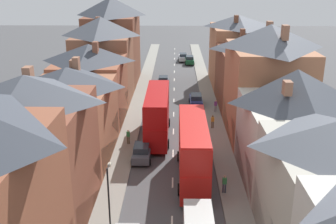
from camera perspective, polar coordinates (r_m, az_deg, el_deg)
pavement_left at (r=53.99m, az=-4.58°, el=0.49°), size 2.20×104.00×0.14m
pavement_right at (r=53.96m, az=6.27°, el=0.42°), size 2.20×104.00×0.14m
centre_line_dashes at (r=51.87m, az=0.83°, el=-0.33°), size 0.14×97.80×0.01m
terrace_row_left at (r=39.66m, az=-14.11°, el=1.67°), size 8.00×70.02×14.09m
terrace_row_right at (r=37.77m, az=16.40°, el=0.17°), size 8.00×70.72×13.18m
double_decker_bus_lead at (r=35.08m, az=3.64°, el=-5.41°), size 2.74×10.80×5.30m
double_decker_bus_mid_street at (r=43.79m, az=-1.57°, el=-0.22°), size 2.74×10.80×5.30m
car_near_blue at (r=81.37m, az=3.15°, el=7.56°), size 1.90×4.31×1.69m
car_near_silver at (r=39.24m, az=-3.82°, el=-5.79°), size 1.90×4.06×1.67m
car_parked_left_a at (r=55.27m, az=4.07°, el=1.79°), size 1.90×4.32×1.66m
car_parked_right_a at (r=84.22m, az=2.19°, el=7.97°), size 1.90×4.28×1.66m
car_mid_black at (r=65.02m, az=-0.69°, el=4.53°), size 1.90×4.04×1.64m
pedestrian_mid_left at (r=33.60m, az=8.20°, el=-10.18°), size 0.36×0.22×1.61m
pedestrian_mid_right at (r=42.57m, az=-5.79°, el=-3.48°), size 0.36×0.22×1.61m
pedestrian_far_left at (r=46.88m, az=6.49°, el=-1.31°), size 0.36×0.22×1.61m
pedestrian_far_right at (r=52.59m, az=6.92°, el=1.00°), size 0.36×0.22×1.61m
street_lamp at (r=27.45m, az=-8.55°, el=-12.16°), size 0.20×1.12×5.50m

